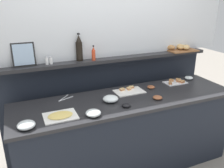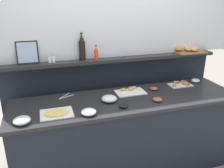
{
  "view_description": "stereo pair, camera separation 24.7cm",
  "coord_description": "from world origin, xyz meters",
  "px_view_note": "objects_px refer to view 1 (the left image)",
  "views": [
    {
      "loc": [
        -1.08,
        -2.11,
        1.96
      ],
      "look_at": [
        -0.15,
        0.1,
        1.06
      ],
      "focal_mm": 37.64,
      "sensor_mm": 36.0,
      "label": 1
    },
    {
      "loc": [
        -0.85,
        -2.2,
        1.96
      ],
      "look_at": [
        -0.15,
        0.1,
        1.06
      ],
      "focal_mm": 37.64,
      "sensor_mm": 36.0,
      "label": 2
    }
  ],
  "objects_px": {
    "condiment_bowl_red": "(126,105)",
    "pepper_shaker": "(51,60)",
    "cold_cuts_platter": "(60,116)",
    "bread_basket": "(180,48)",
    "glass_bowl_small": "(111,99)",
    "glass_bowl_extra": "(189,78)",
    "sandwich_platter_side": "(129,91)",
    "framed_picture": "(23,55)",
    "glass_bowl_large": "(26,125)",
    "glass_bowl_medium": "(93,113)",
    "condiment_bowl_dark": "(151,87)",
    "sandwich_platter_rear": "(176,82)",
    "salt_shaker": "(47,61)",
    "serving_tongs": "(64,99)",
    "condiment_bowl_cream": "(158,97)",
    "wine_bottle_dark": "(79,49)",
    "hot_sauce_bottle": "(94,54)"
  },
  "relations": [
    {
      "from": "wine_bottle_dark",
      "to": "condiment_bowl_dark",
      "type": "bearing_deg",
      "value": -23.05
    },
    {
      "from": "sandwich_platter_rear",
      "to": "salt_shaker",
      "type": "relative_size",
      "value": 3.26
    },
    {
      "from": "sandwich_platter_side",
      "to": "sandwich_platter_rear",
      "type": "bearing_deg",
      "value": 2.52
    },
    {
      "from": "cold_cuts_platter",
      "to": "glass_bowl_medium",
      "type": "distance_m",
      "value": 0.31
    },
    {
      "from": "condiment_bowl_cream",
      "to": "sandwich_platter_rear",
      "type": "bearing_deg",
      "value": 34.57
    },
    {
      "from": "glass_bowl_large",
      "to": "glass_bowl_small",
      "type": "height_order",
      "value": "glass_bowl_small"
    },
    {
      "from": "glass_bowl_large",
      "to": "glass_bowl_small",
      "type": "bearing_deg",
      "value": 14.24
    },
    {
      "from": "glass_bowl_small",
      "to": "salt_shaker",
      "type": "distance_m",
      "value": 0.81
    },
    {
      "from": "sandwich_platter_rear",
      "to": "glass_bowl_medium",
      "type": "distance_m",
      "value": 1.34
    },
    {
      "from": "cold_cuts_platter",
      "to": "salt_shaker",
      "type": "relative_size",
      "value": 3.52
    },
    {
      "from": "condiment_bowl_red",
      "to": "wine_bottle_dark",
      "type": "distance_m",
      "value": 0.87
    },
    {
      "from": "sandwich_platter_side",
      "to": "condiment_bowl_dark",
      "type": "distance_m",
      "value": 0.3
    },
    {
      "from": "glass_bowl_extra",
      "to": "condiment_bowl_cream",
      "type": "distance_m",
      "value": 0.84
    },
    {
      "from": "glass_bowl_large",
      "to": "hot_sauce_bottle",
      "type": "distance_m",
      "value": 1.14
    },
    {
      "from": "cold_cuts_platter",
      "to": "glass_bowl_large",
      "type": "bearing_deg",
      "value": -163.47
    },
    {
      "from": "condiment_bowl_cream",
      "to": "condiment_bowl_red",
      "type": "distance_m",
      "value": 0.4
    },
    {
      "from": "cold_cuts_platter",
      "to": "serving_tongs",
      "type": "bearing_deg",
      "value": 72.67
    },
    {
      "from": "sandwich_platter_side",
      "to": "glass_bowl_medium",
      "type": "bearing_deg",
      "value": -144.88
    },
    {
      "from": "pepper_shaker",
      "to": "condiment_bowl_red",
      "type": "bearing_deg",
      "value": -46.58
    },
    {
      "from": "wine_bottle_dark",
      "to": "hot_sauce_bottle",
      "type": "relative_size",
      "value": 1.8
    },
    {
      "from": "sandwich_platter_side",
      "to": "glass_bowl_large",
      "type": "xyz_separation_m",
      "value": [
        -1.17,
        -0.39,
        0.02
      ]
    },
    {
      "from": "cold_cuts_platter",
      "to": "glass_bowl_extra",
      "type": "xyz_separation_m",
      "value": [
        1.8,
        0.38,
        0.01
      ]
    },
    {
      "from": "sandwich_platter_side",
      "to": "framed_picture",
      "type": "distance_m",
      "value": 1.23
    },
    {
      "from": "glass_bowl_large",
      "to": "pepper_shaker",
      "type": "bearing_deg",
      "value": 63.29
    },
    {
      "from": "cold_cuts_platter",
      "to": "serving_tongs",
      "type": "height_order",
      "value": "cold_cuts_platter"
    },
    {
      "from": "pepper_shaker",
      "to": "framed_picture",
      "type": "height_order",
      "value": "framed_picture"
    },
    {
      "from": "sandwich_platter_rear",
      "to": "condiment_bowl_cream",
      "type": "relative_size",
      "value": 2.75
    },
    {
      "from": "glass_bowl_large",
      "to": "pepper_shaker",
      "type": "relative_size",
      "value": 1.76
    },
    {
      "from": "glass_bowl_small",
      "to": "glass_bowl_extra",
      "type": "height_order",
      "value": "glass_bowl_small"
    },
    {
      "from": "glass_bowl_medium",
      "to": "condiment_bowl_dark",
      "type": "distance_m",
      "value": 0.95
    },
    {
      "from": "condiment_bowl_dark",
      "to": "pepper_shaker",
      "type": "xyz_separation_m",
      "value": [
        -1.11,
        0.31,
        0.37
      ]
    },
    {
      "from": "sandwich_platter_rear",
      "to": "hot_sauce_bottle",
      "type": "height_order",
      "value": "hot_sauce_bottle"
    },
    {
      "from": "wine_bottle_dark",
      "to": "pepper_shaker",
      "type": "distance_m",
      "value": 0.35
    },
    {
      "from": "cold_cuts_platter",
      "to": "hot_sauce_bottle",
      "type": "relative_size",
      "value": 1.74
    },
    {
      "from": "glass_bowl_extra",
      "to": "framed_picture",
      "type": "relative_size",
      "value": 0.44
    },
    {
      "from": "condiment_bowl_red",
      "to": "pepper_shaker",
      "type": "relative_size",
      "value": 1.04
    },
    {
      "from": "cold_cuts_platter",
      "to": "pepper_shaker",
      "type": "distance_m",
      "value": 0.71
    },
    {
      "from": "cold_cuts_platter",
      "to": "hot_sauce_bottle",
      "type": "xyz_separation_m",
      "value": [
        0.53,
        0.58,
        0.41
      ]
    },
    {
      "from": "condiment_bowl_cream",
      "to": "hot_sauce_bottle",
      "type": "relative_size",
      "value": 0.59
    },
    {
      "from": "cold_cuts_platter",
      "to": "bread_basket",
      "type": "height_order",
      "value": "bread_basket"
    },
    {
      "from": "salt_shaker",
      "to": "wine_bottle_dark",
      "type": "bearing_deg",
      "value": 4.11
    },
    {
      "from": "salt_shaker",
      "to": "serving_tongs",
      "type": "bearing_deg",
      "value": -60.77
    },
    {
      "from": "glass_bowl_medium",
      "to": "framed_picture",
      "type": "height_order",
      "value": "framed_picture"
    },
    {
      "from": "condiment_bowl_cream",
      "to": "framed_picture",
      "type": "distance_m",
      "value": 1.51
    },
    {
      "from": "glass_bowl_large",
      "to": "glass_bowl_medium",
      "type": "distance_m",
      "value": 0.59
    },
    {
      "from": "sandwich_platter_rear",
      "to": "framed_picture",
      "type": "distance_m",
      "value": 1.86
    },
    {
      "from": "wine_bottle_dark",
      "to": "pepper_shaker",
      "type": "height_order",
      "value": "wine_bottle_dark"
    },
    {
      "from": "glass_bowl_small",
      "to": "condiment_bowl_cream",
      "type": "height_order",
      "value": "glass_bowl_small"
    },
    {
      "from": "sandwich_platter_rear",
      "to": "condiment_bowl_cream",
      "type": "bearing_deg",
      "value": -145.43
    },
    {
      "from": "serving_tongs",
      "to": "framed_picture",
      "type": "relative_size",
      "value": 0.7
    }
  ]
}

